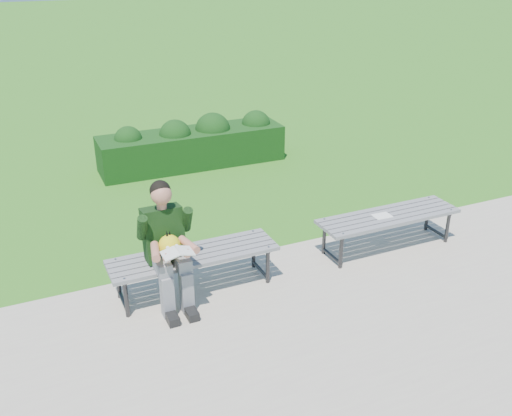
% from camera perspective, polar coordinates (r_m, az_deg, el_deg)
% --- Properties ---
extents(ground, '(80.00, 80.00, 0.00)m').
position_cam_1_polar(ground, '(6.96, -1.02, -4.77)').
color(ground, '#166514').
rests_on(ground, ground).
extents(walkway, '(30.00, 3.50, 0.02)m').
position_cam_1_polar(walkway, '(5.65, 6.24, -12.59)').
color(walkway, beige).
rests_on(walkway, ground).
extents(hedge, '(3.14, 0.82, 0.87)m').
position_cam_1_polar(hedge, '(9.81, -6.15, 6.43)').
color(hedge, '#143713').
rests_on(hedge, ground).
extents(bench_left, '(1.80, 0.50, 0.46)m').
position_cam_1_polar(bench_left, '(6.10, -6.24, -4.98)').
color(bench_left, gray).
rests_on(bench_left, walkway).
extents(bench_right, '(1.80, 0.50, 0.46)m').
position_cam_1_polar(bench_right, '(7.10, 13.11, -1.05)').
color(bench_right, gray).
rests_on(bench_right, walkway).
extents(seated_boy, '(0.56, 0.76, 1.31)m').
position_cam_1_polar(seated_boy, '(5.80, -8.89, -3.39)').
color(seated_boy, gray).
rests_on(seated_boy, walkway).
extents(paper_sheet, '(0.23, 0.17, 0.01)m').
position_cam_1_polar(paper_sheet, '(7.02, 12.50, -0.77)').
color(paper_sheet, white).
rests_on(paper_sheet, bench_right).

